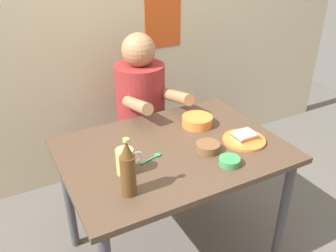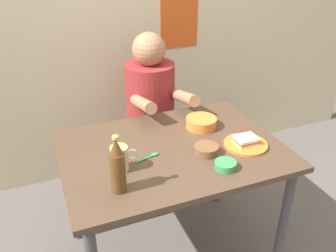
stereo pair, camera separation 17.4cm
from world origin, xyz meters
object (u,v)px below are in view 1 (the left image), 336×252
stool (143,150)px  plate_orange (244,140)px  sandwich (244,136)px  dining_table (173,163)px  beer_mug (126,161)px  beer_bottle (128,170)px  condiment_bowl_brown (208,147)px  person_seated (141,96)px

stool → plate_orange: plate_orange is taller
stool → sandwich: sandwich is taller
plate_orange → sandwich: sandwich is taller
dining_table → sandwich: (0.36, -0.12, 0.13)m
plate_orange → beer_mug: bearing=176.9°
beer_bottle → stool: bearing=63.0°
sandwich → beer_bottle: bearing=-170.9°
beer_bottle → condiment_bowl_brown: beer_bottle is taller
sandwich → stool: bearing=108.4°
person_seated → condiment_bowl_brown: person_seated is taller
stool → beer_bottle: (-0.44, -0.86, 0.51)m
dining_table → plate_orange: (0.36, -0.12, 0.10)m
person_seated → beer_mug: 0.81m
plate_orange → beer_mug: 0.64m
plate_orange → beer_mug: beer_mug is taller
beer_mug → dining_table: bearing=16.6°
person_seated → plate_orange: 0.78m
beer_mug → condiment_bowl_brown: beer_mug is taller
condiment_bowl_brown → stool: bearing=92.5°
beer_mug → condiment_bowl_brown: 0.43m
beer_bottle → person_seated: bearing=62.7°
stool → sandwich: size_ratio=4.09×
plate_orange → sandwich: 0.02m
beer_mug → beer_bottle: bearing=-107.4°
stool → sandwich: 0.90m
sandwich → condiment_bowl_brown: 0.22m
stool → beer_mug: beer_mug is taller
beer_mug → condiment_bowl_brown: size_ratio=1.05×
plate_orange → beer_bottle: bearing=-170.9°
beer_mug → sandwich: bearing=-3.1°
beer_mug → condiment_bowl_brown: (0.42, -0.02, -0.04)m
condiment_bowl_brown → sandwich: bearing=-3.0°
sandwich → beer_bottle: (-0.69, -0.11, 0.09)m
dining_table → stool: bearing=80.4°
person_seated → stool: bearing=90.0°
dining_table → beer_bottle: (-0.33, -0.23, 0.21)m
stool → dining_table: bearing=-99.6°
beer_mug → beer_bottle: beer_bottle is taller
condiment_bowl_brown → person_seated: bearing=92.5°
beer_mug → beer_bottle: (-0.05, -0.14, 0.06)m
plate_orange → dining_table: bearing=161.4°
plate_orange → beer_bottle: 0.70m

